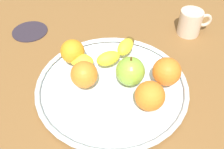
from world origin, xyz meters
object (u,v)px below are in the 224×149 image
at_px(banana, 106,54).
at_px(ambient_mug, 191,22).
at_px(orange_back_right, 150,96).
at_px(ambient_coaster, 30,31).
at_px(orange_front_left, 167,72).
at_px(orange_front_right, 84,75).
at_px(orange_back_left, 73,51).
at_px(fruit_bowl, 112,86).
at_px(apple, 130,70).

bearing_deg(banana, ambient_mug, 4.44).
distance_m(orange_back_right, ambient_coaster, 0.46).
xyz_separation_m(banana, orange_front_left, (0.13, -0.10, 0.02)).
bearing_deg(orange_front_right, orange_back_left, 105.53).
height_order(fruit_bowl, orange_back_right, orange_back_right).
xyz_separation_m(fruit_bowl, orange_back_left, (-0.09, 0.09, 0.04)).
distance_m(orange_front_left, ambient_coaster, 0.45).
relative_size(ambient_mug, ambient_coaster, 0.93).
xyz_separation_m(orange_back_right, orange_front_left, (0.06, 0.07, 0.00)).
height_order(orange_front_right, orange_back_right, orange_back_right).
height_order(fruit_bowl, ambient_mug, ambient_mug).
height_order(orange_front_left, ambient_coaster, orange_front_left).
distance_m(ambient_mug, ambient_coaster, 0.49).
distance_m(apple, orange_back_left, 0.16).
bearing_deg(orange_front_left, orange_front_right, 174.77).
relative_size(orange_back_right, orange_front_left, 0.98).
bearing_deg(orange_back_right, orange_front_right, 148.12).
relative_size(orange_front_left, ambient_coaster, 0.63).
relative_size(fruit_bowl, apple, 4.80).
height_order(orange_back_right, ambient_mug, orange_back_right).
relative_size(fruit_bowl, ambient_mug, 3.70).
bearing_deg(fruit_bowl, ambient_mug, 36.59).
distance_m(orange_front_right, ambient_mug, 0.38).
distance_m(orange_front_left, ambient_mug, 0.25).
xyz_separation_m(orange_front_left, ambient_mug, (0.14, 0.21, -0.01)).
height_order(orange_back_left, ambient_coaster, orange_back_left).
xyz_separation_m(banana, orange_back_right, (0.08, -0.17, 0.01)).
bearing_deg(ambient_mug, fruit_bowl, -143.41).
distance_m(orange_back_right, ambient_mug, 0.34).
height_order(orange_back_left, orange_back_right, orange_back_right).
distance_m(apple, ambient_coaster, 0.38).
relative_size(fruit_bowl, ambient_coaster, 3.44).
height_order(fruit_bowl, orange_back_left, orange_back_left).
bearing_deg(ambient_coaster, apple, -44.76).
height_order(orange_front_right, ambient_coaster, orange_front_right).
bearing_deg(orange_back_left, banana, -5.31).
bearing_deg(orange_back_right, orange_back_left, 132.88).
distance_m(banana, ambient_coaster, 0.29).
relative_size(fruit_bowl, orange_front_left, 5.47).
bearing_deg(apple, fruit_bowl, -174.05).
bearing_deg(orange_front_right, apple, -0.84).
relative_size(banana, orange_back_right, 2.87).
height_order(orange_back_left, ambient_mug, orange_back_left).
xyz_separation_m(ambient_mug, ambient_coaster, (-0.49, 0.07, -0.04)).
height_order(orange_front_right, orange_back_left, orange_front_right).
xyz_separation_m(orange_back_left, orange_front_left, (0.22, -0.11, 0.00)).
distance_m(orange_front_right, orange_back_left, 0.09).
bearing_deg(fruit_bowl, apple, 5.95).
relative_size(banana, orange_front_left, 2.80).
height_order(fruit_bowl, ambient_coaster, fruit_bowl).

